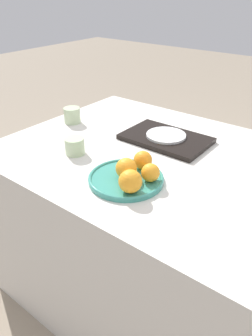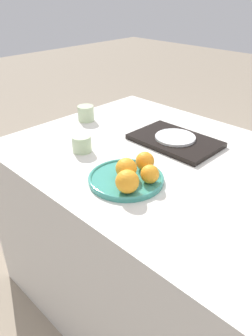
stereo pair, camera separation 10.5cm
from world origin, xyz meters
The scene contains 11 objects.
ground_plane centered at (0.00, 0.00, 0.00)m, with size 12.00×12.00×0.00m, color gray.
table centered at (0.00, 0.00, 0.38)m, with size 1.57×0.91×0.75m.
fruit_platter centered at (-0.16, -0.23, 0.76)m, with size 0.25×0.25×0.02m.
orange_0 centered at (-0.16, -0.23, 0.80)m, with size 0.07×0.07×0.07m.
orange_1 centered at (-0.09, -0.19, 0.80)m, with size 0.06×0.06×0.06m.
orange_2 centered at (-0.10, -0.28, 0.80)m, with size 0.07×0.07×0.07m.
orange_3 centered at (-0.15, -0.14, 0.80)m, with size 0.06×0.06×0.06m.
serving_tray centered at (-0.22, 0.12, 0.76)m, with size 0.34×0.22×0.02m.
side_plate centered at (-0.22, 0.12, 0.78)m, with size 0.16×0.16×0.01m.
cup_0 centered at (-0.67, 0.03, 0.79)m, with size 0.08×0.08×0.07m.
cup_1 centered at (-0.44, -0.19, 0.79)m, with size 0.07×0.07×0.06m.
Camera 2 is at (0.48, -0.88, 1.33)m, focal length 35.00 mm.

